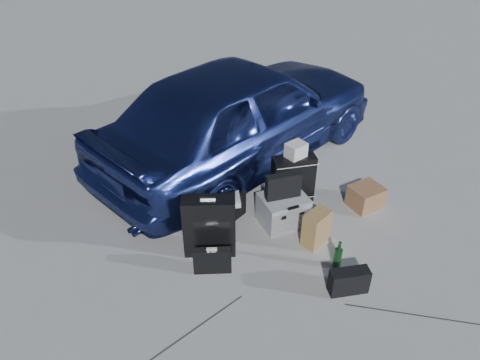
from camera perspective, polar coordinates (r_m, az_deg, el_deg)
name	(u,v)px	position (r m, az deg, el deg)	size (l,w,h in m)	color
ground	(288,263)	(5.25, 5.83, -10.00)	(60.00, 60.00, 0.00)	#9E9F9A
car	(241,112)	(6.52, 0.15, 8.31)	(1.80, 4.48, 1.53)	navy
pelican_case	(283,210)	(5.64, 5.27, -3.64)	(0.53, 0.43, 0.39)	#A8AAAD
laptop_bag	(283,186)	(5.43, 5.29, -0.73)	(0.42, 0.10, 0.31)	black
briefcase	(212,261)	(5.04, -3.39, -9.78)	(0.40, 0.09, 0.31)	black
suitcase_left	(209,226)	(5.12, -3.77, -5.65)	(0.57, 0.20, 0.74)	black
suitcase_right	(293,179)	(5.94, 6.47, 0.12)	(0.54, 0.19, 0.65)	black
white_carton	(296,150)	(5.73, 6.85, 3.64)	(0.23, 0.19, 0.19)	silver
duffel_bag	(222,211)	(5.66, -2.22, -3.81)	(0.61, 0.26, 0.30)	black
flat_box_white	(223,199)	(5.54, -2.11, -2.33)	(0.40, 0.30, 0.07)	silver
flat_box_black	(222,195)	(5.50, -2.20, -1.85)	(0.26, 0.18, 0.06)	black
kraft_bag	(316,228)	(5.40, 9.30, -5.80)	(0.32, 0.19, 0.43)	#AA774A
cardboard_box	(366,197)	(6.11, 15.07, -1.97)	(0.38, 0.33, 0.28)	#8D5E3D
messenger_bag	(349,281)	(4.98, 13.13, -11.92)	(0.40, 0.15, 0.28)	black
green_bottle	(338,255)	(5.18, 11.86, -8.95)	(0.09, 0.09, 0.34)	#0F3413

